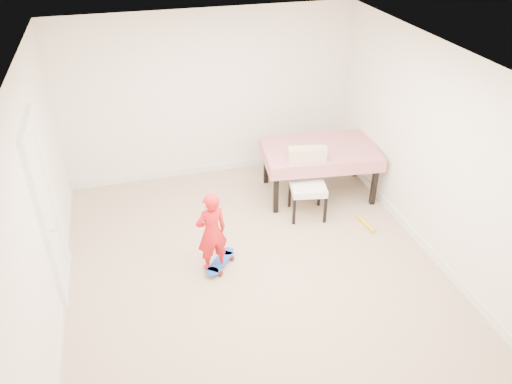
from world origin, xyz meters
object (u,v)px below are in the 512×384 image
object	(u,v)px
dining_table	(318,171)
skateboard	(220,263)
child	(212,235)
dining_chair	(308,185)

from	to	relation	value
dining_table	skateboard	size ratio (longest dim) A/B	2.85
child	dining_table	bearing A→B (deg)	-157.54
dining_table	dining_chair	world-z (taller)	dining_chair
child	dining_chair	bearing A→B (deg)	-164.40
dining_table	child	distance (m)	2.32
dining_chair	child	distance (m)	1.73
dining_chair	skateboard	xyz separation A→B (m)	(-1.44, -0.79, -0.45)
dining_table	child	bearing A→B (deg)	-137.90
dining_table	child	size ratio (longest dim) A/B	1.55
dining_table	child	xyz separation A→B (m)	(-1.89, -1.33, 0.14)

